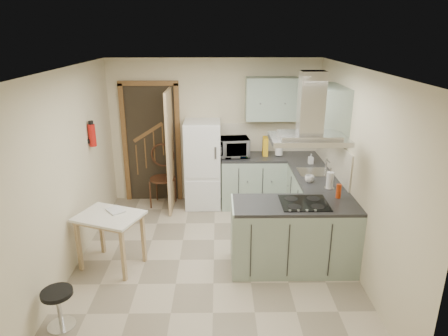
{
  "coord_description": "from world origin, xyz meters",
  "views": [
    {
      "loc": [
        0.07,
        -4.67,
        2.92
      ],
      "look_at": [
        0.14,
        0.45,
        1.15
      ],
      "focal_mm": 32.0,
      "sensor_mm": 36.0,
      "label": 1
    }
  ],
  "objects_px": {
    "extractor_hood": "(309,139)",
    "bentwood_chair": "(162,179)",
    "fridge": "(203,164)",
    "drop_leaf_table": "(112,241)",
    "peninsula": "(294,236)",
    "stool": "(59,308)",
    "microwave": "(231,147)"
  },
  "relations": [
    {
      "from": "bentwood_chair",
      "to": "peninsula",
      "type": "bearing_deg",
      "value": -36.2
    },
    {
      "from": "peninsula",
      "to": "stool",
      "type": "height_order",
      "value": "peninsula"
    },
    {
      "from": "stool",
      "to": "fridge",
      "type": "bearing_deg",
      "value": 65.65
    },
    {
      "from": "fridge",
      "to": "extractor_hood",
      "type": "bearing_deg",
      "value": -56.21
    },
    {
      "from": "extractor_hood",
      "to": "microwave",
      "type": "bearing_deg",
      "value": 113.17
    },
    {
      "from": "extractor_hood",
      "to": "bentwood_chair",
      "type": "xyz_separation_m",
      "value": [
        -2.03,
        1.98,
        -1.23
      ]
    },
    {
      "from": "peninsula",
      "to": "stool",
      "type": "relative_size",
      "value": 3.63
    },
    {
      "from": "drop_leaf_table",
      "to": "stool",
      "type": "height_order",
      "value": "drop_leaf_table"
    },
    {
      "from": "fridge",
      "to": "drop_leaf_table",
      "type": "bearing_deg",
      "value": -120.1
    },
    {
      "from": "drop_leaf_table",
      "to": "bentwood_chair",
      "type": "height_order",
      "value": "bentwood_chair"
    },
    {
      "from": "drop_leaf_table",
      "to": "microwave",
      "type": "distance_m",
      "value": 2.58
    },
    {
      "from": "peninsula",
      "to": "extractor_hood",
      "type": "bearing_deg",
      "value": 0.0
    },
    {
      "from": "drop_leaf_table",
      "to": "extractor_hood",
      "type": "bearing_deg",
      "value": 19.71
    },
    {
      "from": "fridge",
      "to": "peninsula",
      "type": "distance_m",
      "value": 2.35
    },
    {
      "from": "fridge",
      "to": "stool",
      "type": "bearing_deg",
      "value": -114.35
    },
    {
      "from": "stool",
      "to": "microwave",
      "type": "bearing_deg",
      "value": 58.37
    },
    {
      "from": "peninsula",
      "to": "bentwood_chair",
      "type": "height_order",
      "value": "bentwood_chair"
    },
    {
      "from": "stool",
      "to": "microwave",
      "type": "distance_m",
      "value": 3.65
    },
    {
      "from": "fridge",
      "to": "drop_leaf_table",
      "type": "relative_size",
      "value": 1.93
    },
    {
      "from": "microwave",
      "to": "bentwood_chair",
      "type": "bearing_deg",
      "value": 172.72
    },
    {
      "from": "extractor_hood",
      "to": "bentwood_chair",
      "type": "height_order",
      "value": "extractor_hood"
    },
    {
      "from": "extractor_hood",
      "to": "drop_leaf_table",
      "type": "relative_size",
      "value": 1.16
    },
    {
      "from": "fridge",
      "to": "extractor_hood",
      "type": "height_order",
      "value": "extractor_hood"
    },
    {
      "from": "extractor_hood",
      "to": "stool",
      "type": "bearing_deg",
      "value": -158.48
    },
    {
      "from": "bentwood_chair",
      "to": "stool",
      "type": "xyz_separation_m",
      "value": [
        -0.67,
        -3.05,
        -0.28
      ]
    },
    {
      "from": "bentwood_chair",
      "to": "stool",
      "type": "distance_m",
      "value": 3.14
    },
    {
      "from": "bentwood_chair",
      "to": "extractor_hood",
      "type": "bearing_deg",
      "value": -34.75
    },
    {
      "from": "bentwood_chair",
      "to": "microwave",
      "type": "distance_m",
      "value": 1.32
    },
    {
      "from": "fridge",
      "to": "extractor_hood",
      "type": "relative_size",
      "value": 1.67
    },
    {
      "from": "peninsula",
      "to": "fridge",
      "type": "bearing_deg",
      "value": 121.74
    },
    {
      "from": "stool",
      "to": "microwave",
      "type": "height_order",
      "value": "microwave"
    },
    {
      "from": "fridge",
      "to": "drop_leaf_table",
      "type": "distance_m",
      "value": 2.25
    }
  ]
}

